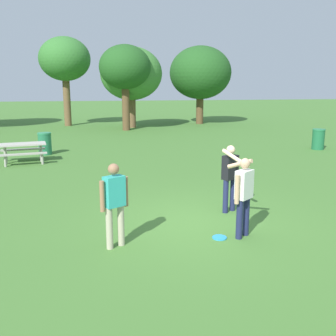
# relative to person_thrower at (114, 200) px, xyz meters

# --- Properties ---
(ground_plane) EXTENTS (120.00, 120.00, 0.00)m
(ground_plane) POSITION_rel_person_thrower_xyz_m (1.99, 1.07, -0.94)
(ground_plane) COLOR #447530
(person_thrower) EXTENTS (0.54, 0.38, 1.64)m
(person_thrower) POSITION_rel_person_thrower_xyz_m (0.00, 0.00, 0.00)
(person_thrower) COLOR #B7AD93
(person_thrower) RESTS_ON ground
(person_catcher) EXTENTS (0.54, 0.83, 1.64)m
(person_catcher) POSITION_rel_person_thrower_xyz_m (2.81, 1.67, 0.02)
(person_catcher) COLOR #1E234C
(person_catcher) RESTS_ON ground
(person_bystander) EXTENTS (0.49, 0.84, 1.64)m
(person_bystander) POSITION_rel_person_thrower_xyz_m (2.57, 0.10, 0.02)
(person_bystander) COLOR #1E234C
(person_bystander) RESTS_ON ground
(frisbee) EXTENTS (0.30, 0.30, 0.03)m
(frisbee) POSITION_rel_person_thrower_xyz_m (2.10, 0.09, -0.93)
(frisbee) COLOR #2D9EDB
(frisbee) RESTS_ON ground
(picnic_table_near) EXTENTS (1.95, 1.73, 0.77)m
(picnic_table_near) POSITION_rel_person_thrower_xyz_m (-3.30, 8.72, -0.38)
(picnic_table_near) COLOR #B2ADA3
(picnic_table_near) RESTS_ON ground
(trash_can_beside_table) EXTENTS (0.59, 0.59, 0.96)m
(trash_can_beside_table) POSITION_rel_person_thrower_xyz_m (9.78, 9.78, -0.46)
(trash_can_beside_table) COLOR #1E663D
(trash_can_beside_table) RESTS_ON ground
(trash_can_further_along) EXTENTS (0.59, 0.59, 0.96)m
(trash_can_further_along) POSITION_rel_person_thrower_xyz_m (-2.73, 10.46, -0.46)
(trash_can_further_along) COLOR #237047
(trash_can_further_along) RESTS_ON ground
(tree_far_right) EXTENTS (3.59, 3.59, 6.23)m
(tree_far_right) POSITION_rel_person_thrower_xyz_m (-2.72, 22.26, 3.70)
(tree_far_right) COLOR brown
(tree_far_right) RESTS_ON ground
(tree_slender_mid) EXTENTS (3.31, 3.31, 5.46)m
(tree_slender_mid) POSITION_rel_person_thrower_xyz_m (1.30, 18.81, 3.05)
(tree_slender_mid) COLOR brown
(tree_slender_mid) RESTS_ON ground
(tree_back_left) EXTENTS (4.21, 4.21, 5.46)m
(tree_back_left) POSITION_rel_person_thrower_xyz_m (1.80, 20.36, 2.71)
(tree_back_left) COLOR brown
(tree_back_left) RESTS_ON ground
(tree_back_right) EXTENTS (4.58, 4.58, 5.74)m
(tree_back_right) POSITION_rel_person_thrower_xyz_m (7.06, 22.07, 2.83)
(tree_back_right) COLOR brown
(tree_back_right) RESTS_ON ground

